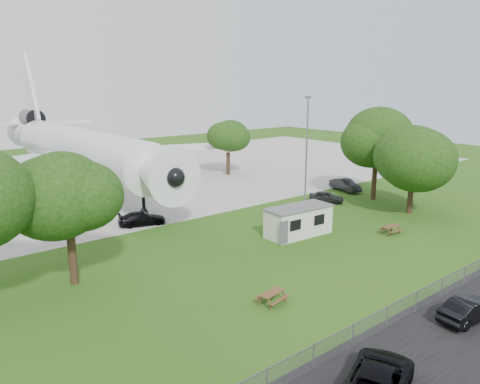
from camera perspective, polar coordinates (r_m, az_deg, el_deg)
ground at (r=35.00m, az=6.05°, el=-9.18°), size 160.00×160.00×0.00m
asphalt_strip at (r=28.42m, az=25.81°, el=-16.09°), size 120.00×8.00×0.02m
concrete_apron at (r=66.20m, az=-18.01°, el=1.01°), size 120.00×46.00×0.03m
airliner at (r=62.66m, az=-19.32°, el=5.14°), size 46.36×47.73×17.69m
site_cabin at (r=41.86m, az=7.15°, el=-3.51°), size 6.83×3.11×2.62m
picnic_west at (r=29.71m, az=3.93°, el=-13.40°), size 2.04×1.80×0.76m
picnic_east at (r=44.34m, az=17.87°, el=-4.88°), size 1.85×1.56×0.76m
fence at (r=29.78m, az=19.56°, el=-14.12°), size 58.00×0.04×1.30m
lamp_mast at (r=43.22m, az=8.06°, el=3.38°), size 0.16×0.16×12.00m
tree_west_small at (r=32.27m, az=-20.36°, el=-0.08°), size 6.70×6.70×9.70m
tree_east_front at (r=50.78m, az=20.38°, el=3.54°), size 8.18×8.18×9.56m
tree_east_back at (r=55.48m, az=16.35°, el=6.08°), size 8.62×8.62×11.21m
tree_far_apron at (r=68.26m, az=-1.46°, el=6.78°), size 6.24×6.24×8.75m
car_centre_sedan at (r=30.37m, az=26.11°, el=-12.76°), size 4.27×1.83×1.37m
car_west_estate at (r=22.67m, az=16.43°, el=-21.02°), size 5.87×4.23×1.48m
car_ne_hatch at (r=53.66m, az=10.48°, el=-0.61°), size 3.54×4.02×1.31m
car_ne_sedan at (r=59.96m, az=12.71°, el=0.84°), size 2.46×4.78×1.50m
car_apron_van at (r=45.49m, az=-11.86°, el=-3.21°), size 4.76×3.01×1.29m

